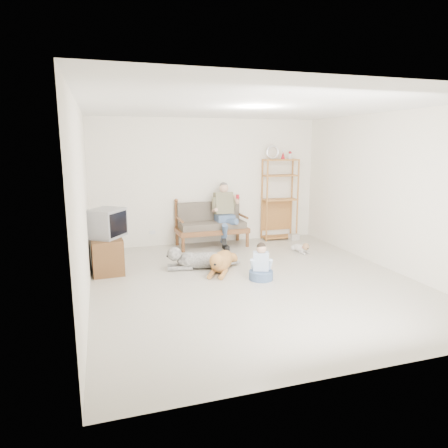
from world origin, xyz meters
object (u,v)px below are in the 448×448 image
object	(u,v)px
loveseat	(211,223)
tv_stand	(106,254)
etagere	(280,199)
golden_retriever	(221,261)

from	to	relation	value
loveseat	tv_stand	bearing A→B (deg)	-152.75
loveseat	etagere	distance (m)	1.72
loveseat	tv_stand	size ratio (longest dim) A/B	1.63
etagere	golden_retriever	xyz separation A→B (m)	(-1.96, -1.87, -0.77)
golden_retriever	tv_stand	bearing A→B (deg)	-168.86
loveseat	golden_retriever	distance (m)	1.82
tv_stand	golden_retriever	distance (m)	1.99
etagere	tv_stand	size ratio (longest dim) A/B	2.31
loveseat	etagere	world-z (taller)	etagere
golden_retriever	etagere	bearing A→B (deg)	71.99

